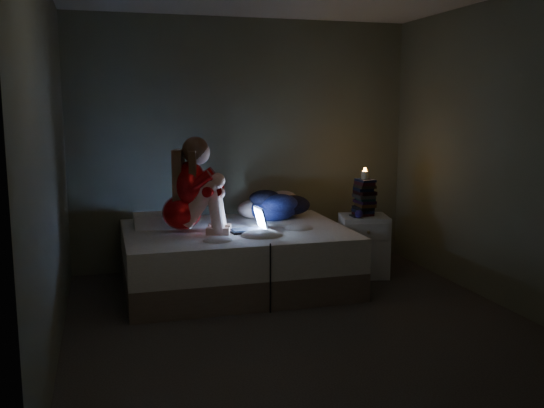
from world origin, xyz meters
name	(u,v)px	position (x,y,z in m)	size (l,w,h in m)	color
floor	(300,325)	(0.00, 0.00, -0.01)	(3.60, 3.80, 0.02)	#292420
wall_back	(244,144)	(0.00, 1.91, 1.30)	(3.60, 0.02, 2.60)	#5D6453
wall_front	(436,195)	(0.00, -1.91, 1.30)	(3.60, 0.02, 2.60)	#5D6453
wall_left	(48,166)	(-1.81, 0.00, 1.30)	(0.02, 3.80, 2.60)	#5D6453
wall_right	(506,154)	(1.81, 0.00, 1.30)	(0.02, 3.80, 2.60)	#5D6453
bed	(236,258)	(-0.28, 1.10, 0.28)	(2.06, 1.54, 0.57)	#BCB9B3
pillow	(157,220)	(-0.98, 1.40, 0.63)	(0.43, 0.31, 0.13)	white
woman	(181,185)	(-0.78, 1.06, 1.00)	(0.54, 0.35, 0.87)	#960104
laptop	(247,219)	(-0.21, 0.94, 0.68)	(0.33, 0.23, 0.23)	black
clothes_pile	(273,204)	(0.19, 1.47, 0.72)	(0.53, 0.42, 0.32)	#0E0D3C
nightstand	(364,246)	(1.05, 1.14, 0.31)	(0.46, 0.41, 0.61)	silver
book_stack	(364,198)	(1.06, 1.18, 0.79)	(0.19, 0.25, 0.35)	black
candle	(365,177)	(1.06, 1.18, 1.00)	(0.07, 0.07, 0.08)	beige
phone	(357,217)	(0.95, 1.09, 0.62)	(0.07, 0.14, 0.01)	black
blue_orb	(362,214)	(0.98, 1.02, 0.65)	(0.08, 0.08, 0.08)	navy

